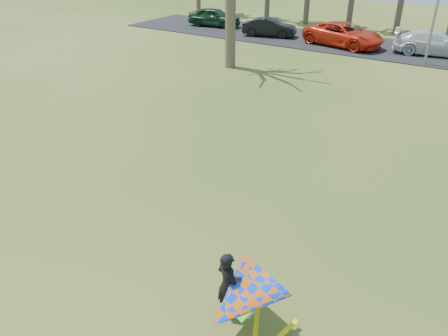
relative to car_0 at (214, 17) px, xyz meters
The scene contains 7 objects.
ground 29.98m from the car_0, 57.47° to the right, with size 100.00×100.00×0.00m, color #204F11.
parking_strip 16.14m from the car_0, ahead, with size 46.00×7.00×0.06m, color black.
car_0 is the anchor object (origin of this frame).
car_1 6.12m from the car_0, 10.71° to the right, with size 1.45×4.15×1.37m, color black.
car_2 12.12m from the car_0, ahead, with size 2.70×5.85×1.62m, color red.
car_3 18.09m from the car_0, ahead, with size 2.15×5.29×1.53m, color silver.
kite_flyer 33.34m from the car_0, 55.04° to the right, with size 2.13×2.39×2.02m.
Camera 1 is at (6.27, -7.64, 7.30)m, focal length 35.00 mm.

